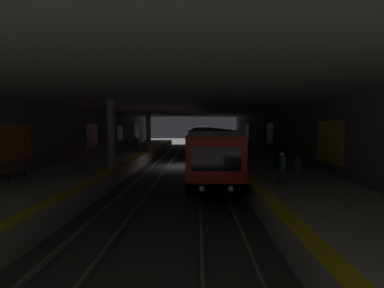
# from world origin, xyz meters

# --- Properties ---
(ground_plane) EXTENTS (120.00, 120.00, 0.00)m
(ground_plane) POSITION_xyz_m (0.00, 0.00, 0.00)
(ground_plane) COLOR #42423F
(track_left) EXTENTS (60.00, 1.53, 0.16)m
(track_left) POSITION_xyz_m (0.00, -2.20, 0.08)
(track_left) COLOR gray
(track_left) RESTS_ON ground
(track_right) EXTENTS (60.00, 1.53, 0.16)m
(track_right) POSITION_xyz_m (0.00, 2.20, 0.08)
(track_right) COLOR gray
(track_right) RESTS_ON ground
(platform_left) EXTENTS (60.00, 5.30, 1.06)m
(platform_left) POSITION_xyz_m (0.00, -6.55, 0.53)
(platform_left) COLOR #B7B2A8
(platform_left) RESTS_ON ground
(platform_right) EXTENTS (60.00, 5.30, 1.06)m
(platform_right) POSITION_xyz_m (0.00, 6.55, 0.53)
(platform_right) COLOR #B7B2A8
(platform_right) RESTS_ON ground
(wall_left) EXTENTS (60.00, 0.56, 5.60)m
(wall_left) POSITION_xyz_m (0.02, -9.45, 2.80)
(wall_left) COLOR slate
(wall_left) RESTS_ON ground
(wall_right) EXTENTS (60.00, 0.56, 5.60)m
(wall_right) POSITION_xyz_m (0.06, 9.45, 2.80)
(wall_right) COLOR slate
(wall_right) RESTS_ON ground
(ceiling_slab) EXTENTS (60.00, 19.40, 0.40)m
(ceiling_slab) POSITION_xyz_m (0.00, 0.00, 5.80)
(ceiling_slab) COLOR #ADAAA3
(ceiling_slab) RESTS_ON wall_left
(pillar_near) EXTENTS (0.56, 0.56, 4.55)m
(pillar_near) POSITION_xyz_m (-8.20, 4.35, 3.33)
(pillar_near) COLOR gray
(pillar_near) RESTS_ON platform_right
(pillar_far) EXTENTS (0.56, 0.56, 4.55)m
(pillar_far) POSITION_xyz_m (5.53, 4.35, 3.33)
(pillar_far) COLOR gray
(pillar_far) RESTS_ON platform_right
(metro_train) EXTENTS (52.94, 2.83, 3.49)m
(metro_train) POSITION_xyz_m (12.40, -2.20, 2.02)
(metro_train) COLOR red
(metro_train) RESTS_ON track_left
(bench_left_near) EXTENTS (1.70, 0.47, 0.86)m
(bench_left_near) POSITION_xyz_m (-2.00, -8.53, 1.57)
(bench_left_near) COLOR #262628
(bench_left_near) RESTS_ON platform_left
(bench_left_mid) EXTENTS (1.70, 0.47, 0.86)m
(bench_left_mid) POSITION_xyz_m (7.05, -8.53, 1.57)
(bench_left_mid) COLOR #262628
(bench_left_mid) RESTS_ON platform_left
(bench_right_near) EXTENTS (1.70, 0.47, 0.86)m
(bench_right_near) POSITION_xyz_m (-11.75, 8.53, 1.57)
(bench_right_near) COLOR #262628
(bench_right_near) RESTS_ON platform_right
(bench_right_mid) EXTENTS (1.70, 0.47, 0.86)m
(bench_right_mid) POSITION_xyz_m (-3.92, 8.53, 1.57)
(bench_right_mid) COLOR #262628
(bench_right_mid) RESTS_ON platform_right
(person_waiting_near) EXTENTS (0.60, 0.23, 1.65)m
(person_waiting_near) POSITION_xyz_m (-2.64, -5.45, 1.95)
(person_waiting_near) COLOR #343434
(person_waiting_near) RESTS_ON platform_left
(person_walking_mid) EXTENTS (0.60, 0.22, 1.64)m
(person_walking_mid) POSITION_xyz_m (-13.55, -5.28, 1.94)
(person_walking_mid) COLOR #424242
(person_walking_mid) RESTS_ON platform_left
(person_standing_far) EXTENTS (0.60, 0.22, 1.53)m
(person_standing_far) POSITION_xyz_m (8.36, 6.43, 1.87)
(person_standing_far) COLOR #343434
(person_standing_far) RESTS_ON platform_right
(suitcase_rolling) EXTENTS (0.35, 0.27, 0.97)m
(suitcase_rolling) POSITION_xyz_m (-8.27, -6.73, 1.39)
(suitcase_rolling) COLOR black
(suitcase_rolling) RESTS_ON platform_left
(trash_bin) EXTENTS (0.44, 0.44, 0.85)m
(trash_bin) POSITION_xyz_m (-8.56, -7.80, 1.48)
(trash_bin) COLOR #595B5E
(trash_bin) RESTS_ON platform_left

